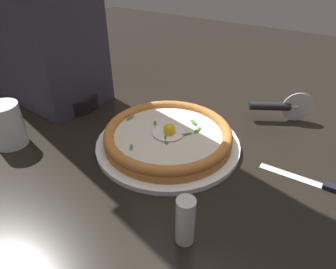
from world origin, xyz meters
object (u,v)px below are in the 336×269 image
Objects in this scene: side_bowl at (77,100)px; drinking_glass at (8,128)px; pizza_cutter at (278,106)px; pizza at (168,135)px; table_knife at (327,186)px; pepper_shaker at (185,221)px.

drinking_glass reaches higher than side_bowl.
side_bowl is 0.57m from pizza_cutter.
pizza is 1.95× the size of pizza_cutter.
pizza is at bearing -149.89° from drinking_glass.
drinking_glass is (0.68, 0.23, 0.04)m from table_knife.
drinking_glass is 1.17× the size of pepper_shaker.
pizza is 0.32m from pizza_cutter.
table_knife is (-0.68, -0.01, -0.02)m from side_bowl.
pizza_cutter is 0.74× the size of table_knife.
pepper_shaker is at bearing 127.15° from pizza.
pizza is 0.38m from drinking_glass.
pizza is 3.34× the size of pepper_shaker.
pepper_shaker is (-0.16, 0.22, 0.01)m from pizza.
pepper_shaker is (0.19, 0.26, 0.04)m from table_knife.
side_bowl is at bearing 23.23° from pizza_cutter.
side_bowl is at bearing -26.82° from pepper_shaker.
pizza_cutter reaches higher than side_bowl.
pizza_cutter is at bearing -156.77° from side_bowl.
pizza_cutter reaches higher than pizza.
drinking_glass reaches higher than pepper_shaker.
pizza is at bearing -52.85° from pepper_shaker.
table_knife is at bearing -173.40° from pizza.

